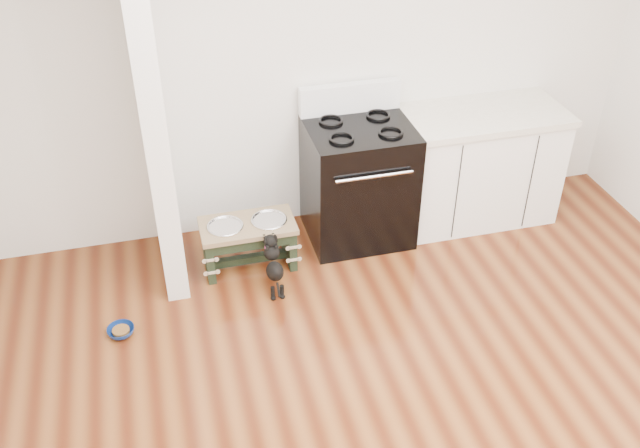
# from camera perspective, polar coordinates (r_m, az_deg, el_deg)

# --- Properties ---
(room_shell) EXTENTS (5.00, 5.00, 5.00)m
(room_shell) POSITION_cam_1_polar(r_m,az_deg,el_deg) (2.97, 11.42, 0.53)
(room_shell) COLOR silver
(room_shell) RESTS_ON ground
(partition_wall) EXTENTS (0.15, 0.80, 2.70)m
(partition_wall) POSITION_cam_1_polar(r_m,az_deg,el_deg) (4.69, -13.48, 9.85)
(partition_wall) COLOR silver
(partition_wall) RESTS_ON ground
(oven_range) EXTENTS (0.76, 0.69, 1.14)m
(oven_range) POSITION_cam_1_polar(r_m,az_deg,el_deg) (5.35, 3.08, 3.49)
(oven_range) COLOR black
(oven_range) RESTS_ON ground
(cabinet_run) EXTENTS (1.24, 0.64, 0.91)m
(cabinet_run) POSITION_cam_1_polar(r_m,az_deg,el_deg) (5.72, 12.47, 4.59)
(cabinet_run) COLOR white
(cabinet_run) RESTS_ON ground
(dog_feeder) EXTENTS (0.68, 0.36, 0.39)m
(dog_feeder) POSITION_cam_1_polar(r_m,az_deg,el_deg) (5.14, -5.76, -0.97)
(dog_feeder) COLOR black
(dog_feeder) RESTS_ON ground
(puppy) EXTENTS (0.12, 0.35, 0.41)m
(puppy) POSITION_cam_1_polar(r_m,az_deg,el_deg) (4.93, -3.73, -3.18)
(puppy) COLOR black
(puppy) RESTS_ON ground
(floor_bowl) EXTENTS (0.21, 0.21, 0.06)m
(floor_bowl) POSITION_cam_1_polar(r_m,az_deg,el_deg) (4.88, -15.64, -8.26)
(floor_bowl) COLOR navy
(floor_bowl) RESTS_ON ground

